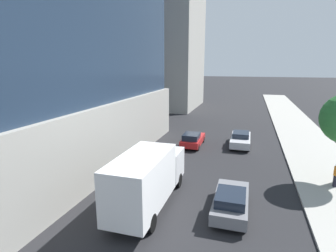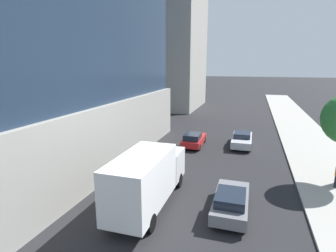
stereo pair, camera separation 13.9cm
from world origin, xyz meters
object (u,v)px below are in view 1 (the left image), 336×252
at_px(construction_building, 163,5).
at_px(box_truck, 148,177).
at_px(car_silver, 241,139).
at_px(car_red, 193,139).
at_px(car_gray, 231,201).
at_px(pedestrian_orange_shirt, 336,175).

distance_m(construction_building, box_truck, 42.12).
height_order(car_silver, car_red, car_red).
bearing_deg(car_gray, car_red, 111.30).
distance_m(car_silver, car_red, 4.83).
bearing_deg(car_silver, construction_building, 124.01).
relative_size(car_gray, box_truck, 0.58).
xyz_separation_m(construction_building, car_red, (11.03, -24.67, -17.83)).
relative_size(car_silver, pedestrian_orange_shirt, 3.03).
xyz_separation_m(car_gray, car_silver, (-0.00, 13.28, -0.03)).
height_order(construction_building, car_gray, construction_building).
bearing_deg(car_red, box_truck, -90.00).
xyz_separation_m(car_silver, car_red, (-4.58, -1.53, -0.00)).
distance_m(car_gray, car_red, 12.62).
distance_m(car_silver, pedestrian_orange_shirt, 10.35).
bearing_deg(construction_building, car_red, -65.90).
height_order(car_red, pedestrian_orange_shirt, pedestrian_orange_shirt).
height_order(construction_building, car_silver, construction_building).
height_order(box_truck, pedestrian_orange_shirt, box_truck).
bearing_deg(pedestrian_orange_shirt, car_gray, -141.17).
bearing_deg(car_red, car_silver, 18.42).
xyz_separation_m(construction_building, car_silver, (15.62, -23.14, -17.83)).
bearing_deg(box_truck, pedestrian_orange_shirt, 27.69).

